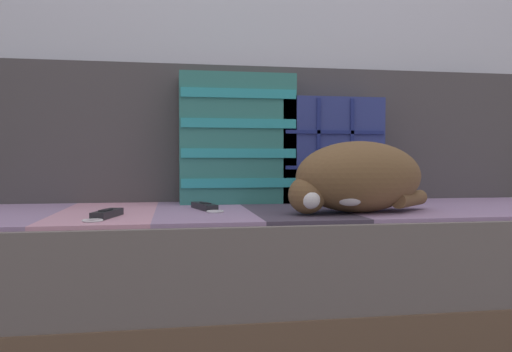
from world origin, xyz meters
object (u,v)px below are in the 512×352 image
at_px(throw_pillow_striped, 237,139).
at_px(game_remote_near, 205,207).
at_px(game_remote_far, 106,214).
at_px(couch, 287,274).
at_px(sleeping_cat, 357,179).
at_px(throw_pillow_quilted, 329,150).

bearing_deg(throw_pillow_striped, game_remote_near, -119.60).
bearing_deg(game_remote_far, couch, 21.48).
relative_size(sleeping_cat, game_remote_far, 2.37).
bearing_deg(couch, throw_pillow_striped, 127.85).
bearing_deg(sleeping_cat, game_remote_far, -179.00).
relative_size(couch, sleeping_cat, 4.44).
relative_size(couch, game_remote_far, 10.52).
distance_m(throw_pillow_quilted, sleeping_cat, 0.38).
bearing_deg(game_remote_near, couch, 8.69).
distance_m(couch, sleeping_cat, 0.39).
relative_size(throw_pillow_quilted, sleeping_cat, 0.80).
bearing_deg(throw_pillow_striped, sleeping_cat, -51.70).
distance_m(throw_pillow_quilted, game_remote_near, 0.53).
xyz_separation_m(throw_pillow_striped, game_remote_near, (-0.12, -0.22, -0.21)).
relative_size(throw_pillow_quilted, throw_pillow_striped, 0.83).
distance_m(throw_pillow_striped, sleeping_cat, 0.49).
height_order(throw_pillow_striped, sleeping_cat, throw_pillow_striped).
relative_size(throw_pillow_quilted, game_remote_far, 1.90).
bearing_deg(game_remote_far, sleeping_cat, 1.00).
distance_m(throw_pillow_striped, game_remote_near, 0.33).
bearing_deg(sleeping_cat, game_remote_near, 159.65).
bearing_deg(game_remote_near, throw_pillow_quilted, 25.59).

